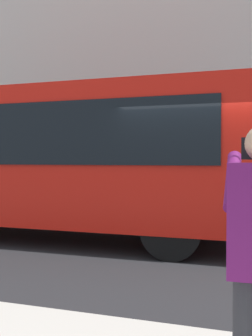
% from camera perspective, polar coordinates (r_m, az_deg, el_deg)
% --- Properties ---
extents(ground_plane, '(60.00, 60.00, 0.00)m').
position_cam_1_polar(ground_plane, '(7.25, 10.89, -11.88)').
color(ground_plane, '#232326').
extents(building_facade_far, '(28.00, 1.55, 12.00)m').
position_cam_1_polar(building_facade_far, '(14.49, 14.55, 18.69)').
color(building_facade_far, beige).
rests_on(building_facade_far, ground_plane).
extents(red_bus, '(9.05, 2.54, 3.08)m').
position_cam_1_polar(red_bus, '(8.55, -12.18, 1.50)').
color(red_bus, red).
rests_on(red_bus, ground_plane).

